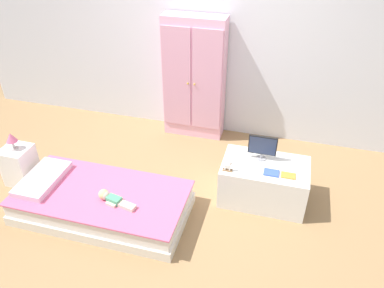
% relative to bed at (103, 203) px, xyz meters
% --- Properties ---
extents(ground_plane, '(10.00, 10.00, 0.02)m').
position_rel_bed_xyz_m(ground_plane, '(0.62, 0.29, -0.14)').
color(ground_plane, '#99754C').
extents(back_wall, '(6.40, 0.05, 2.70)m').
position_rel_bed_xyz_m(back_wall, '(0.62, 1.86, 1.22)').
color(back_wall, silver).
rests_on(back_wall, ground_plane).
extents(bed, '(1.65, 0.82, 0.26)m').
position_rel_bed_xyz_m(bed, '(0.00, 0.00, 0.00)').
color(bed, silver).
rests_on(bed, ground_plane).
extents(pillow, '(0.32, 0.59, 0.06)m').
position_rel_bed_xyz_m(pillow, '(-0.63, 0.00, 0.16)').
color(pillow, silver).
rests_on(pillow, bed).
extents(doll, '(0.39, 0.16, 0.10)m').
position_rel_bed_xyz_m(doll, '(0.14, -0.08, 0.17)').
color(doll, '#4CA375').
rests_on(doll, bed).
extents(nightstand, '(0.29, 0.29, 0.43)m').
position_rel_bed_xyz_m(nightstand, '(-1.07, 0.22, 0.08)').
color(nightstand, white).
rests_on(nightstand, ground_plane).
extents(table_lamp, '(0.11, 0.11, 0.19)m').
position_rel_bed_xyz_m(table_lamp, '(-1.07, 0.22, 0.42)').
color(table_lamp, '#B7B2AD').
rests_on(table_lamp, nightstand).
extents(wardrobe, '(0.74, 0.29, 1.51)m').
position_rel_bed_xyz_m(wardrobe, '(0.47, 1.68, 0.63)').
color(wardrobe, '#EFADCC').
rests_on(wardrobe, ground_plane).
extents(tv_stand, '(0.84, 0.52, 0.43)m').
position_rel_bed_xyz_m(tv_stand, '(1.48, 0.62, 0.09)').
color(tv_stand, silver).
rests_on(tv_stand, ground_plane).
extents(tv_monitor, '(0.28, 0.10, 0.26)m').
position_rel_bed_xyz_m(tv_monitor, '(1.42, 0.71, 0.45)').
color(tv_monitor, '#99999E').
rests_on(tv_monitor, tv_stand).
extents(rocking_horse_toy, '(0.09, 0.04, 0.11)m').
position_rel_bed_xyz_m(rocking_horse_toy, '(1.14, 0.44, 0.35)').
color(rocking_horse_toy, '#8E6642').
rests_on(rocking_horse_toy, tv_stand).
extents(book_blue, '(0.14, 0.11, 0.01)m').
position_rel_bed_xyz_m(book_blue, '(1.54, 0.50, 0.31)').
color(book_blue, blue).
rests_on(book_blue, tv_stand).
extents(book_orange, '(0.14, 0.09, 0.01)m').
position_rel_bed_xyz_m(book_orange, '(1.70, 0.50, 0.31)').
color(book_orange, orange).
rests_on(book_orange, tv_stand).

